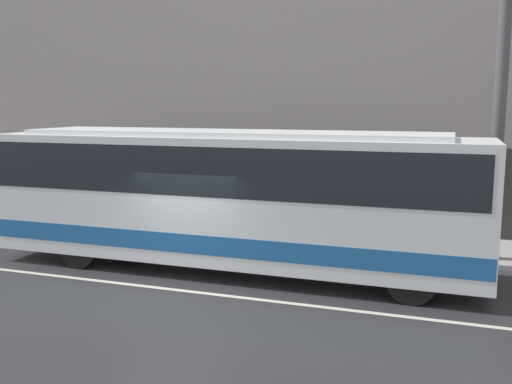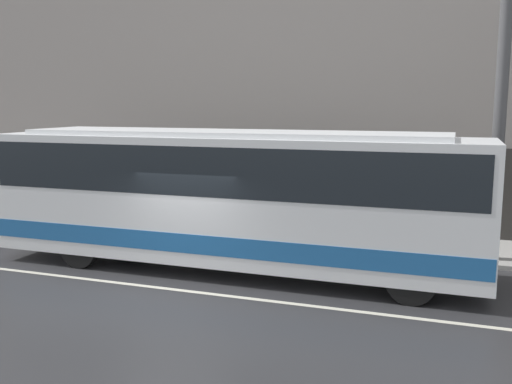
% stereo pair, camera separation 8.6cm
% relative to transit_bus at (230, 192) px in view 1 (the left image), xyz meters
% --- Properties ---
extents(ground_plane, '(60.00, 60.00, 0.00)m').
position_rel_transit_bus_xyz_m(ground_plane, '(-0.59, -1.89, -1.93)').
color(ground_plane, '#2D2D30').
extents(sidewalk, '(60.00, 2.97, 0.12)m').
position_rel_transit_bus_xyz_m(sidewalk, '(-0.59, 3.60, -1.87)').
color(sidewalk, '#A09E99').
rests_on(sidewalk, ground_plane).
extents(building_facade, '(60.00, 0.35, 12.17)m').
position_rel_transit_bus_xyz_m(building_facade, '(-0.59, 5.22, 3.95)').
color(building_facade, gray).
rests_on(building_facade, ground_plane).
extents(lane_stripe, '(54.00, 0.14, 0.01)m').
position_rel_transit_bus_xyz_m(lane_stripe, '(-0.59, -1.89, -1.93)').
color(lane_stripe, beige).
rests_on(lane_stripe, ground_plane).
extents(transit_bus, '(12.05, 2.56, 3.43)m').
position_rel_transit_bus_xyz_m(transit_bus, '(0.00, 0.00, 0.00)').
color(transit_bus, white).
rests_on(transit_bus, ground_plane).
extents(utility_pole_near, '(0.31, 0.31, 6.80)m').
position_rel_transit_bus_xyz_m(utility_pole_near, '(6.12, 2.73, 1.59)').
color(utility_pole_near, '#4C4C4F').
rests_on(utility_pole_near, sidewalk).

